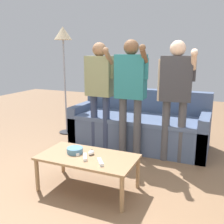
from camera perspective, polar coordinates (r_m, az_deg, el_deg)
The scene contains 12 objects.
ground_plane at distance 2.91m, azimuth 0.48°, elevation -17.25°, with size 12.00×12.00×0.00m, color brown.
couch at distance 4.17m, azimuth 6.14°, elevation -3.14°, with size 2.11×0.88×0.87m.
coffee_table at distance 2.82m, azimuth -5.40°, elevation -10.50°, with size 1.05×0.55×0.39m.
snack_bowl at distance 2.89m, azimuth -8.22°, elevation -8.39°, with size 0.18×0.18×0.06m, color teal.
game_remote_nunchuk at distance 2.83m, azimuth -4.59°, elevation -8.89°, with size 0.06×0.09×0.05m.
floor_lamp at distance 4.68m, azimuth -10.73°, elevation 14.76°, with size 0.31×0.31×1.89m.
player_left at distance 3.80m, azimuth -2.74°, elevation 6.17°, with size 0.47×0.35×1.60m.
player_center at distance 3.51m, azimuth 4.14°, elevation 5.86°, with size 0.49×0.33×1.63m.
player_right at distance 3.46m, azimuth 13.93°, elevation 5.20°, with size 0.50×0.37×1.61m.
game_remote_wand_near at distance 2.62m, azimuth -2.61°, elevation -11.00°, with size 0.12×0.15×0.03m.
game_remote_wand_far at distance 2.88m, azimuth -7.94°, elevation -8.82°, with size 0.13×0.13×0.03m.
game_remote_wand_spare at distance 2.74m, azimuth -6.01°, elevation -9.88°, with size 0.11×0.16×0.03m.
Camera 1 is at (0.97, -2.31, 1.47)m, focal length 41.31 mm.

